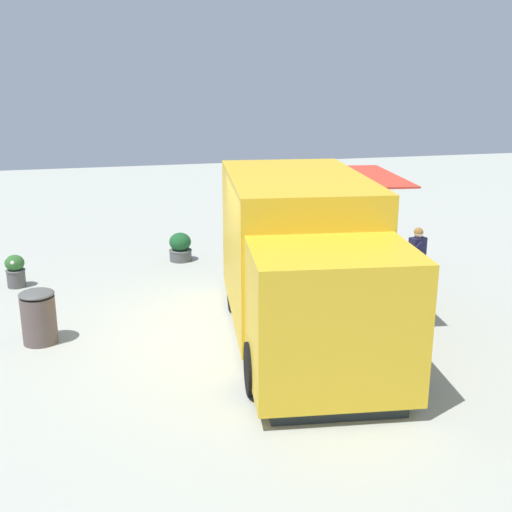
# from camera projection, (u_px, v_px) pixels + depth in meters

# --- Properties ---
(ground_plane) EXTENTS (40.00, 40.00, 0.00)m
(ground_plane) POSITION_uv_depth(u_px,v_px,m) (251.00, 333.00, 10.75)
(ground_plane) COLOR #AAADA0
(food_truck) EXTENTS (5.69, 3.34, 2.58)m
(food_truck) POSITION_uv_depth(u_px,v_px,m) (303.00, 265.00, 10.28)
(food_truck) COLOR gold
(food_truck) RESTS_ON ground_plane
(person_customer) EXTENTS (0.56, 0.82, 0.87)m
(person_customer) POSITION_uv_depth(u_px,v_px,m) (416.00, 251.00, 14.36)
(person_customer) COLOR #79635B
(person_customer) RESTS_ON ground_plane
(planter_flowering_near) EXTENTS (0.39, 0.39, 0.67)m
(planter_flowering_near) POSITION_uv_depth(u_px,v_px,m) (15.00, 270.00, 12.94)
(planter_flowering_near) COLOR #4F4E4F
(planter_flowering_near) RESTS_ON ground_plane
(planter_flowering_far) EXTENTS (0.53, 0.53, 0.66)m
(planter_flowering_far) POSITION_uv_depth(u_px,v_px,m) (180.00, 247.00, 14.73)
(planter_flowering_far) COLOR #525454
(planter_flowering_far) RESTS_ON ground_plane
(trash_bin) EXTENTS (0.56, 0.56, 0.89)m
(trash_bin) POSITION_uv_depth(u_px,v_px,m) (39.00, 316.00, 10.26)
(trash_bin) COLOR brown
(trash_bin) RESTS_ON ground_plane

